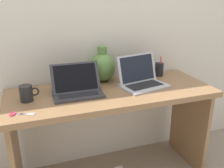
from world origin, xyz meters
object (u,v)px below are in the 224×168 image
object	(u,v)px
laptop_right	(141,78)
pen_cup	(159,69)
green_vase	(103,67)
scissors	(17,114)
laptop_left	(77,86)
coffee_mug	(27,93)

from	to	relation	value
laptop_right	pen_cup	xyz separation A→B (m)	(0.25, 0.16, -0.00)
laptop_right	pen_cup	world-z (taller)	laptop_right
green_vase	scissors	bearing A→B (deg)	-147.70
laptop_left	scissors	bearing A→B (deg)	-153.02
laptop_right	coffee_mug	xyz separation A→B (m)	(-0.82, -0.03, -0.01)
laptop_right	green_vase	distance (m)	0.32
green_vase	laptop_right	bearing A→B (deg)	-38.74
laptop_left	green_vase	size ratio (longest dim) A/B	1.20
laptop_right	scissors	xyz separation A→B (m)	(-0.88, -0.21, -0.06)
coffee_mug	scissors	world-z (taller)	coffee_mug
laptop_left	scissors	size ratio (longest dim) A/B	2.30
pen_cup	scissors	bearing A→B (deg)	-161.81
laptop_left	green_vase	distance (m)	0.33
pen_cup	scissors	distance (m)	1.19
green_vase	coffee_mug	world-z (taller)	green_vase
laptop_right	coffee_mug	bearing A→B (deg)	-178.19
laptop_right	green_vase	xyz separation A→B (m)	(-0.24, 0.19, 0.06)
laptop_right	green_vase	bearing A→B (deg)	141.26
green_vase	scissors	size ratio (longest dim) A/B	1.91
laptop_right	green_vase	world-z (taller)	green_vase
coffee_mug	pen_cup	bearing A→B (deg)	9.90
scissors	green_vase	bearing A→B (deg)	32.30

